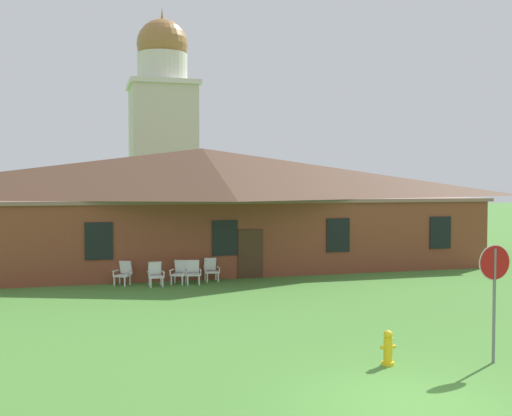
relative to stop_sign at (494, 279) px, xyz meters
name	(u,v)px	position (x,y,z in m)	size (l,w,h in m)	color
ground_plane	(413,405)	(-3.13, -1.89, -1.92)	(200.00, 200.00, 0.00)	#477F33
brick_building	(202,205)	(-3.13, 18.63, 1.04)	(26.95, 10.40, 5.82)	brown
dome_tower	(163,133)	(-2.91, 35.90, 5.99)	(5.18, 5.18, 17.46)	beige
stop_sign	(494,279)	(0.00, 0.00, 0.00)	(0.81, 0.07, 2.69)	slate
lawn_chair_by_porch	(124,273)	(-7.38, 13.26, -1.42)	(0.84, 0.86, 0.96)	white
lawn_chair_near_door	(155,274)	(-6.18, 12.62, -1.42)	(0.65, 0.68, 0.96)	white
lawn_chair_left_end	(180,272)	(-5.18, 12.91, -1.42)	(0.81, 0.85, 0.96)	white
lawn_chair_middle	(193,271)	(-4.65, 12.79, -1.42)	(0.69, 0.73, 0.96)	white
lawn_chair_right_end	(211,269)	(-3.80, 13.30, -1.42)	(0.65, 0.67, 0.96)	white
fire_hydrant	(388,349)	(-2.39, 0.48, -1.54)	(0.36, 0.28, 0.79)	gold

